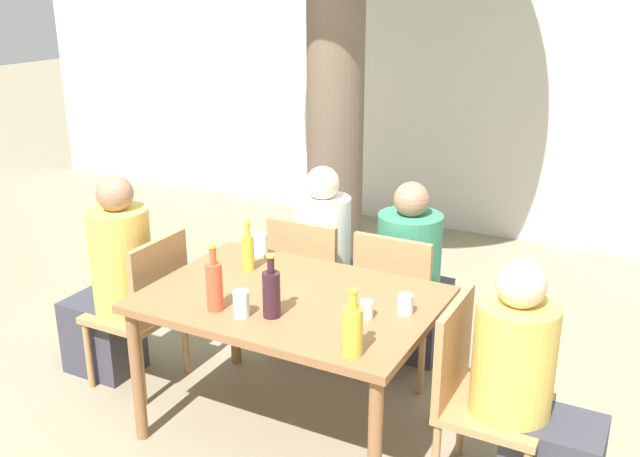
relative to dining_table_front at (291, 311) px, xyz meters
The scene contains 19 objects.
ground_plane 0.66m from the dining_table_front, ahead, with size 30.00×30.00×0.00m, color gray.
cafe_building_wall 3.48m from the dining_table_front, 90.00° to the left, with size 10.00×0.08×2.80m.
dining_table_front is the anchor object (origin of this frame).
patio_chair_0 0.94m from the dining_table_front, behind, with size 0.44×0.44×0.89m.
patio_chair_1 0.94m from the dining_table_front, ahead, with size 0.44×0.44×0.89m.
patio_chair_2 0.78m from the dining_table_front, 111.19° to the left, with size 0.44×0.44×0.89m.
patio_chair_3 0.78m from the dining_table_front, 68.81° to the left, with size 0.44×0.44×0.89m.
person_seated_0 1.16m from the dining_table_front, behind, with size 0.57×0.33×1.21m.
person_seated_1 1.17m from the dining_table_front, ahead, with size 0.57×0.34×1.13m.
person_seated_2 1.00m from the dining_table_front, 106.24° to the left, with size 0.34×0.57×1.16m.
person_seated_3 1.00m from the dining_table_front, 73.74° to the left, with size 0.36×0.58×1.13m.
wine_bottle_0 0.30m from the dining_table_front, 82.07° to the right, with size 0.08×0.08×0.30m.
oil_cruet_1 0.65m from the dining_table_front, 36.78° to the right, with size 0.08×0.08×0.29m.
soda_bottle_2 0.42m from the dining_table_front, 128.92° to the right, with size 0.08×0.08×0.32m.
oil_cruet_3 0.44m from the dining_table_front, 153.21° to the left, with size 0.06×0.06×0.27m.
drinking_glass_0 0.34m from the dining_table_front, 107.03° to the right, with size 0.07×0.07×0.12m.
drinking_glass_1 0.44m from the dining_table_front, ahead, with size 0.06×0.06×0.08m.
drinking_glass_2 0.58m from the dining_table_front, 137.22° to the left, with size 0.08×0.08×0.13m.
drinking_glass_3 0.57m from the dining_table_front, ahead, with size 0.07×0.07×0.09m.
Camera 1 is at (1.57, -2.70, 2.18)m, focal length 40.00 mm.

